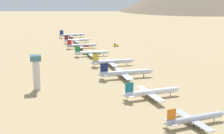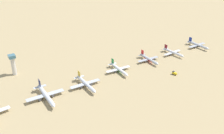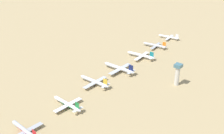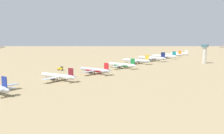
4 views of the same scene
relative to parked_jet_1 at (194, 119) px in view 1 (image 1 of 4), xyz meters
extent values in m
plane|color=tan|center=(-10.36, 136.44, -3.61)|extent=(2181.20, 2181.20, 0.00)
cylinder|color=#B2B7C1|center=(0.40, 0.05, 0.10)|extent=(31.94, 7.61, 3.35)
cone|color=#B2B7C1|center=(17.55, 2.39, 0.10)|extent=(3.24, 3.64, 3.29)
cone|color=#B2B7C1|center=(-16.56, -2.25, 0.10)|extent=(2.86, 3.32, 3.02)
cube|color=orange|center=(-13.42, -1.82, 4.02)|extent=(4.85, 0.96, 6.18)
cube|color=#A4A8B2|center=(-13.94, -1.90, 0.43)|extent=(4.23, 10.88, 0.32)
cube|color=#A4A8B2|center=(-0.91, -0.12, -0.49)|extent=(8.42, 30.33, 0.40)
cylinder|color=#4C4C54|center=(-0.92, 5.22, -1.70)|extent=(3.95, 2.51, 2.03)
cylinder|color=#4C4C54|center=(0.50, -5.28, -1.70)|extent=(3.95, 2.51, 2.03)
cylinder|color=black|center=(12.37, 1.68, -1.93)|extent=(0.39, 0.39, 3.37)
cylinder|color=black|center=(-2.09, 2.03, -1.93)|extent=(0.39, 0.39, 3.37)
cylinder|color=black|center=(-1.47, -2.52, -1.93)|extent=(0.39, 0.39, 3.37)
cylinder|color=white|center=(-5.51, 44.79, 0.48)|extent=(35.27, 6.99, 3.70)
cone|color=white|center=(13.51, 46.59, 0.48)|extent=(3.45, 3.91, 3.63)
cone|color=white|center=(-24.33, 43.01, 0.48)|extent=(3.03, 3.57, 3.33)
cube|color=#14727F|center=(-20.84, 43.34, 4.82)|extent=(5.37, 0.84, 6.82)
cube|color=silver|center=(-21.42, 43.29, 0.85)|extent=(4.21, 11.94, 0.35)
cube|color=silver|center=(-6.96, 44.66, -0.17)|extent=(7.97, 33.44, 0.44)
cylinder|color=#4C4C54|center=(-6.74, 50.55, -1.51)|extent=(4.29, 2.62, 2.24)
cylinder|color=#4C4C54|center=(-5.64, 38.91, -1.51)|extent=(4.29, 2.62, 2.24)
cylinder|color=black|center=(7.76, 46.05, -1.75)|extent=(0.43, 0.43, 3.72)
cylinder|color=black|center=(-8.17, 47.09, -1.75)|extent=(0.43, 0.43, 3.72)
cylinder|color=black|center=(-7.70, 42.04, -1.75)|extent=(0.43, 0.43, 3.72)
cylinder|color=silver|center=(-7.96, 94.00, 0.88)|extent=(38.54, 4.19, 4.07)
cone|color=silver|center=(13.02, 93.93, 0.88)|extent=(3.44, 4.00, 3.99)
cone|color=silver|center=(-28.72, 94.06, 0.88)|extent=(3.01, 3.67, 3.66)
cube|color=#141E51|center=(-24.87, 94.05, 5.65)|extent=(5.89, 0.39, 7.49)
cube|color=#B6BBC5|center=(-25.51, 94.05, 1.29)|extent=(3.46, 12.85, 0.39)
cube|color=#B6BBC5|center=(-9.56, 94.00, 0.17)|extent=(5.46, 36.41, 0.48)
cylinder|color=#4C4C54|center=(-8.69, 100.42, -1.30)|extent=(4.50, 2.48, 2.46)
cylinder|color=#4C4C54|center=(-8.73, 87.58, -1.30)|extent=(4.50, 2.48, 2.46)
cylinder|color=black|center=(6.68, 93.95, -1.57)|extent=(0.47, 0.47, 4.09)
cylinder|color=black|center=(-10.63, 96.79, -1.57)|extent=(0.47, 0.47, 4.09)
cylinder|color=black|center=(-10.64, 91.22, -1.57)|extent=(0.47, 0.47, 4.09)
cylinder|color=silver|center=(-7.61, 136.10, 0.46)|extent=(34.92, 3.80, 3.68)
cone|color=silver|center=(11.39, 136.16, 0.46)|extent=(3.11, 3.62, 3.61)
cone|color=silver|center=(-26.42, 136.04, 0.46)|extent=(2.73, 3.32, 3.32)
cube|color=gold|center=(-22.93, 136.05, 4.78)|extent=(5.33, 0.36, 6.79)
cube|color=#B6BBC5|center=(-23.51, 136.04, 0.83)|extent=(3.14, 11.65, 0.35)
cube|color=#B6BBC5|center=(-9.07, 136.09, -0.18)|extent=(4.96, 32.98, 0.44)
cylinder|color=#4C4C54|center=(-8.31, 141.91, -1.52)|extent=(4.08, 2.24, 2.23)
cylinder|color=#4C4C54|center=(-8.27, 130.28, -1.52)|extent=(4.08, 2.24, 2.23)
cylinder|color=black|center=(5.65, 136.14, -1.76)|extent=(0.43, 0.43, 3.70)
cylinder|color=black|center=(-10.04, 138.61, -1.76)|extent=(0.43, 0.43, 3.70)
cylinder|color=black|center=(-10.03, 133.57, -1.76)|extent=(0.43, 0.43, 3.70)
cylinder|color=white|center=(-17.52, 183.31, 0.16)|extent=(32.47, 4.82, 3.42)
cone|color=white|center=(0.08, 182.54, 0.16)|extent=(3.02, 3.47, 3.35)
cone|color=white|center=(-34.94, 184.06, 0.16)|extent=(2.65, 3.18, 3.07)
cube|color=#197A38|center=(-31.70, 183.92, 4.16)|extent=(4.95, 0.53, 6.29)
cube|color=silver|center=(-32.24, 183.95, 0.51)|extent=(3.34, 10.90, 0.32)
cube|color=silver|center=(-18.86, 183.36, -0.43)|extent=(5.81, 30.72, 0.40)
cylinder|color=#4C4C54|center=(-17.91, 188.72, -1.67)|extent=(3.86, 2.23, 2.07)
cylinder|color=#4C4C54|center=(-18.38, 177.95, -1.67)|extent=(3.86, 2.23, 2.07)
cylinder|color=black|center=(-5.23, 182.77, -1.89)|extent=(0.40, 0.40, 3.43)
cylinder|color=black|center=(-19.66, 185.74, -1.89)|extent=(0.40, 0.40, 3.43)
cylinder|color=black|center=(-19.86, 181.07, -1.89)|extent=(0.40, 0.40, 3.43)
cylinder|color=#197A38|center=(-17.52, 183.31, -0.09)|extent=(17.93, 4.19, 3.42)
cylinder|color=#B2B7C1|center=(-20.37, 229.96, 0.07)|extent=(31.64, 4.60, 3.33)
cone|color=#B2B7C1|center=(-3.22, 229.26, 0.07)|extent=(2.93, 3.37, 3.26)
cone|color=#B2B7C1|center=(-37.35, 230.64, 0.07)|extent=(2.57, 3.09, 3.00)
cube|color=red|center=(-34.20, 230.51, 3.97)|extent=(4.83, 0.50, 6.13)
cube|color=#A4A8B2|center=(-34.73, 230.53, 0.40)|extent=(3.22, 10.61, 0.32)
cube|color=#A4A8B2|center=(-21.69, 230.01, -0.51)|extent=(5.58, 29.93, 0.39)
cylinder|color=#4C4C54|center=(-20.78, 235.23, -1.72)|extent=(3.76, 2.16, 2.01)
cylinder|color=#4C4C54|center=(-21.20, 224.73, -1.72)|extent=(3.76, 2.16, 2.01)
cylinder|color=black|center=(-8.40, 229.47, -1.94)|extent=(0.39, 0.39, 3.35)
cylinder|color=black|center=(-22.47, 232.32, -1.94)|extent=(0.39, 0.39, 3.35)
cylinder|color=black|center=(-22.65, 227.77, -1.94)|extent=(0.39, 0.39, 3.35)
cylinder|color=red|center=(-20.37, 229.96, -0.18)|extent=(17.46, 4.03, 3.33)
cylinder|color=silver|center=(-19.76, 270.74, -0.05)|extent=(30.64, 5.22, 3.22)
cone|color=silver|center=(-3.19, 271.83, -0.05)|extent=(2.91, 3.33, 3.15)
cone|color=silver|center=(-36.16, 269.65, -0.05)|extent=(2.56, 3.05, 2.90)
cube|color=maroon|center=(-33.12, 269.86, 3.72)|extent=(4.67, 0.60, 5.93)
cube|color=silver|center=(-33.62, 269.82, 0.27)|extent=(3.37, 10.32, 0.30)
cube|color=silver|center=(-21.03, 270.65, -0.62)|extent=(6.12, 29.02, 0.38)
cylinder|color=#4C4C54|center=(-20.69, 275.77, -1.78)|extent=(3.68, 2.18, 1.95)
cylinder|color=#4C4C54|center=(-20.02, 265.62, -1.78)|extent=(3.68, 2.18, 1.95)
cylinder|color=black|center=(-8.20, 271.50, -1.99)|extent=(0.37, 0.37, 3.24)
cylinder|color=black|center=(-22.02, 272.79, -1.99)|extent=(0.37, 0.37, 3.24)
cylinder|color=black|center=(-21.73, 268.40, -1.99)|extent=(0.37, 0.37, 3.24)
cylinder|color=#B2B7C1|center=(-19.96, 318.51, 0.16)|extent=(32.40, 3.88, 3.41)
cone|color=#B2B7C1|center=(-2.35, 318.77, 0.16)|extent=(2.92, 3.39, 3.35)
cone|color=#B2B7C1|center=(-37.39, 318.26, 0.16)|extent=(2.56, 3.11, 3.07)
cube|color=navy|center=(-34.16, 318.31, 4.16)|extent=(4.95, 0.39, 6.29)
cube|color=#A4A8B2|center=(-34.69, 318.30, 0.50)|extent=(3.03, 10.82, 0.32)
cube|color=#A4A8B2|center=(-21.31, 318.49, -0.43)|extent=(4.93, 30.62, 0.40)
cylinder|color=#4C4C54|center=(-20.67, 323.90, -1.67)|extent=(3.80, 2.12, 2.07)
cylinder|color=#4C4C54|center=(-20.51, 313.11, -1.67)|extent=(3.80, 2.12, 2.07)
cylinder|color=black|center=(-7.67, 318.69, -1.89)|extent=(0.40, 0.40, 3.43)
cylinder|color=black|center=(-22.24, 320.82, -1.89)|extent=(0.40, 0.40, 3.43)
cylinder|color=black|center=(-22.17, 316.14, -1.89)|extent=(0.40, 0.40, 3.43)
cube|color=yellow|center=(21.49, 232.51, -1.66)|extent=(5.62, 3.60, 1.70)
cube|color=#333338|center=(19.85, 232.06, -0.26)|extent=(2.29, 2.47, 1.10)
cylinder|color=black|center=(19.90, 230.88, -3.06)|extent=(1.15, 0.63, 1.10)
cylinder|color=black|center=(19.28, 233.10, -3.06)|extent=(1.15, 0.63, 1.10)
cylinder|color=black|center=(23.70, 231.93, -3.06)|extent=(1.15, 0.63, 1.10)
cylinder|color=black|center=(23.09, 234.15, -3.06)|extent=(1.15, 0.63, 1.10)
cylinder|color=beige|center=(-74.95, 81.19, 6.62)|extent=(4.80, 4.80, 20.46)
cube|color=#3F6B7A|center=(-74.95, 81.19, 18.64)|extent=(7.20, 7.20, 3.60)
camera|label=1|loc=(-78.22, -139.09, 63.82)|focal=52.54mm
camera|label=2|loc=(196.20, 38.55, 131.67)|focal=40.72mm
camera|label=3|loc=(-180.64, 318.08, 133.65)|focal=43.14mm
camera|label=4|loc=(-149.58, 378.68, 26.73)|focal=36.16mm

